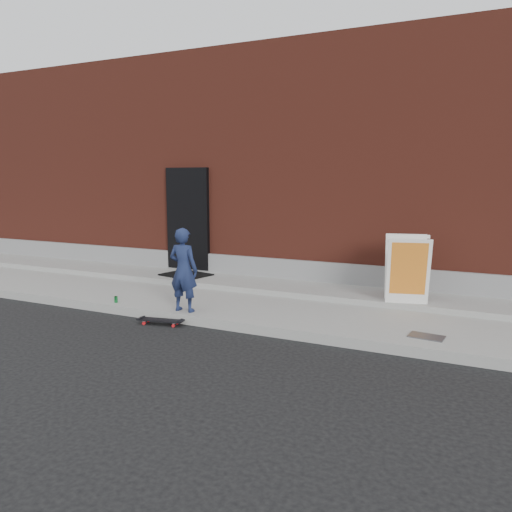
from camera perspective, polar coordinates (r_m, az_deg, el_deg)
The scene contains 10 objects.
ground at distance 7.66m, azimuth -3.16°, elevation -8.55°, with size 80.00×80.00×0.00m, color black.
sidewalk at distance 8.94m, azimuth 1.41°, elevation -5.49°, with size 20.00×3.00×0.15m, color gray.
apron at distance 9.72m, azimuth 3.56°, elevation -3.58°, with size 20.00×1.20×0.10m, color gray.
building at distance 13.87m, azimuth 10.77°, elevation 9.57°, with size 20.00×8.10×5.00m.
child at distance 8.12m, azimuth -8.29°, elevation -1.58°, with size 0.50×0.33×1.36m, color #192347.
skateboard at distance 8.09m, azimuth -10.84°, elevation -7.25°, with size 0.75×0.31×0.08m.
pizza_sign at distance 8.61m, azimuth 16.88°, elevation -1.39°, with size 0.84×0.94×1.13m.
soda_can at distance 9.05m, azimuth -15.71°, elevation -4.80°, with size 0.06×0.06×0.11m, color #1B8A3A.
doormat at distance 10.72m, azimuth -8.01°, elevation -2.12°, with size 0.94×0.76×0.03m, color black.
utility_plate at distance 7.27m, azimuth 18.91°, elevation -8.70°, with size 0.46×0.29×0.01m, color #55565A.
Camera 1 is at (3.48, -6.43, 2.29)m, focal length 35.00 mm.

